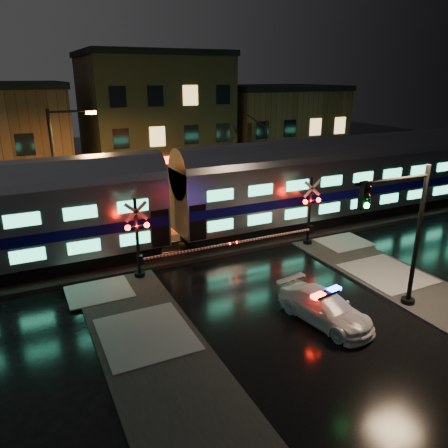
{
  "coord_description": "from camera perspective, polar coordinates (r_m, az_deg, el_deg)",
  "views": [
    {
      "loc": [
        -10.29,
        -18.0,
        10.01
      ],
      "look_at": [
        -0.34,
        2.5,
        2.2
      ],
      "focal_mm": 35.0,
      "sensor_mm": 36.0,
      "label": 1
    }
  ],
  "objects": [
    {
      "name": "ground",
      "position": [
        23.02,
        3.5,
        -6.89
      ],
      "size": [
        120.0,
        120.0,
        0.0
      ],
      "primitive_type": "plane",
      "color": "black",
      "rests_on": "ground"
    },
    {
      "name": "ballast",
      "position": [
        27.07,
        -1.67,
        -2.52
      ],
      "size": [
        90.0,
        4.2,
        0.24
      ],
      "primitive_type": "cube",
      "color": "black",
      "rests_on": "ground"
    },
    {
      "name": "sidewalk_left",
      "position": [
        16.04,
        -6.96,
        -19.57
      ],
      "size": [
        4.0,
        20.0,
        0.12
      ],
      "primitive_type": "cube",
      "color": "#2D2D2D",
      "rests_on": "ground"
    },
    {
      "name": "sidewalk_right",
      "position": [
        22.91,
        25.83,
        -8.88
      ],
      "size": [
        4.0,
        20.0,
        0.12
      ],
      "primitive_type": "cube",
      "color": "#2D2D2D",
      "rests_on": "ground"
    },
    {
      "name": "building_mid",
      "position": [
        42.54,
        -9.2,
        12.93
      ],
      "size": [
        12.0,
        11.0,
        11.5
      ],
      "primitive_type": "cube",
      "color": "brown",
      "rests_on": "ground"
    },
    {
      "name": "building_right",
      "position": [
        47.68,
        6.51,
        11.86
      ],
      "size": [
        12.0,
        10.0,
        8.5
      ],
      "primitive_type": "cube",
      "color": "brown",
      "rests_on": "ground"
    },
    {
      "name": "train",
      "position": [
        25.14,
        -7.14,
        3.49
      ],
      "size": [
        51.0,
        3.12,
        5.92
      ],
      "color": "black",
      "rests_on": "ballast"
    },
    {
      "name": "police_car",
      "position": [
        19.29,
        13.05,
        -10.62
      ],
      "size": [
        2.56,
        4.74,
        1.46
      ],
      "rotation": [
        0.0,
        0.0,
        0.17
      ],
      "color": "white",
      "rests_on": "ground"
    },
    {
      "name": "crossing_signal_right",
      "position": [
        26.73,
        10.55,
        0.64
      ],
      "size": [
        6.05,
        0.67,
        4.28
      ],
      "color": "black",
      "rests_on": "ground"
    },
    {
      "name": "crossing_signal_left",
      "position": [
        22.57,
        -10.27,
        -2.8
      ],
      "size": [
        6.05,
        0.67,
        4.29
      ],
      "color": "black",
      "rests_on": "ground"
    },
    {
      "name": "traffic_light",
      "position": [
        19.93,
        22.17,
        -1.72
      ],
      "size": [
        4.21,
        0.73,
        6.51
      ],
      "rotation": [
        0.0,
        0.0,
        0.22
      ],
      "color": "black",
      "rests_on": "ground"
    },
    {
      "name": "streetlight",
      "position": [
        27.61,
        -20.63,
        6.71
      ],
      "size": [
        2.75,
        0.29,
        8.23
      ],
      "color": "black",
      "rests_on": "ground"
    }
  ]
}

